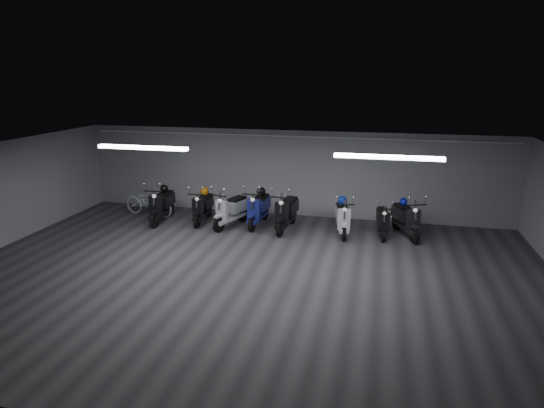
% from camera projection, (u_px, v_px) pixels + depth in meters
% --- Properties ---
extents(floor, '(14.00, 10.00, 0.01)m').
position_uv_depth(floor, '(248.00, 276.00, 10.68)').
color(floor, '#343436').
rests_on(floor, ground).
extents(ceiling, '(14.00, 10.00, 0.01)m').
position_uv_depth(ceiling, '(246.00, 156.00, 9.92)').
color(ceiling, gray).
rests_on(ceiling, ground).
extents(back_wall, '(14.00, 0.01, 2.80)m').
position_uv_depth(back_wall, '(290.00, 173.00, 14.98)').
color(back_wall, '#959497').
rests_on(back_wall, ground).
extents(front_wall, '(14.00, 0.01, 2.80)m').
position_uv_depth(front_wall, '(132.00, 339.00, 5.61)').
color(front_wall, '#959497').
rests_on(front_wall, ground).
extents(fluor_strip_left, '(2.40, 0.18, 0.08)m').
position_uv_depth(fluor_strip_left, '(143.00, 148.00, 11.53)').
color(fluor_strip_left, white).
rests_on(fluor_strip_left, ceiling).
extents(fluor_strip_right, '(2.40, 0.18, 0.08)m').
position_uv_depth(fluor_strip_right, '(388.00, 157.00, 10.20)').
color(fluor_strip_right, white).
rests_on(fluor_strip_right, ceiling).
extents(conduit, '(13.60, 0.05, 0.05)m').
position_uv_depth(conduit, '(290.00, 136.00, 14.57)').
color(conduit, white).
rests_on(conduit, back_wall).
extents(scooter_0, '(0.78, 1.95, 1.42)m').
position_uv_depth(scooter_0, '(162.00, 200.00, 14.45)').
color(scooter_0, black).
rests_on(scooter_0, floor).
extents(scooter_1, '(0.69, 1.77, 1.29)m').
position_uv_depth(scooter_1, '(202.00, 202.00, 14.41)').
color(scooter_1, black).
rests_on(scooter_1, floor).
extents(scooter_2, '(1.18, 1.96, 1.38)m').
position_uv_depth(scooter_2, '(231.00, 205.00, 13.96)').
color(scooter_2, silver).
rests_on(scooter_2, floor).
extents(scooter_4, '(0.74, 1.93, 1.41)m').
position_uv_depth(scooter_4, '(259.00, 203.00, 14.06)').
color(scooter_4, navy).
rests_on(scooter_4, floor).
extents(scooter_5, '(0.81, 1.98, 1.44)m').
position_uv_depth(scooter_5, '(287.00, 207.00, 13.66)').
color(scooter_5, black).
rests_on(scooter_5, floor).
extents(scooter_6, '(0.88, 1.83, 1.31)m').
position_uv_depth(scooter_6, '(343.00, 213.00, 13.31)').
color(scooter_6, silver).
rests_on(scooter_6, floor).
extents(scooter_8, '(0.65, 1.64, 1.19)m').
position_uv_depth(scooter_8, '(383.00, 216.00, 13.18)').
color(scooter_8, black).
rests_on(scooter_8, floor).
extents(scooter_9, '(1.24, 1.93, 1.37)m').
position_uv_depth(scooter_9, '(406.00, 214.00, 13.12)').
color(scooter_9, black).
rests_on(scooter_9, floor).
extents(bicycle, '(1.88, 0.94, 1.16)m').
position_uv_depth(bicycle, '(148.00, 199.00, 15.06)').
color(bicycle, silver).
rests_on(bicycle, floor).
extents(helmet_0, '(0.28, 0.28, 0.28)m').
position_uv_depth(helmet_0, '(342.00, 201.00, 13.47)').
color(helmet_0, '#0D2E99').
rests_on(helmet_0, scooter_6).
extents(helmet_1, '(0.26, 0.26, 0.26)m').
position_uv_depth(helmet_1, '(164.00, 189.00, 14.62)').
color(helmet_1, black).
rests_on(helmet_1, scooter_0).
extents(helmet_2, '(0.28, 0.28, 0.28)m').
position_uv_depth(helmet_2, '(204.00, 191.00, 14.56)').
color(helmet_2, '#C66C0B').
rests_on(helmet_2, scooter_1).
extents(helmet_3, '(0.23, 0.23, 0.23)m').
position_uv_depth(helmet_3, '(403.00, 202.00, 13.29)').
color(helmet_3, '#0D1698').
rests_on(helmet_3, scooter_9).
extents(helmet_4, '(0.29, 0.29, 0.29)m').
position_uv_depth(helmet_4, '(261.00, 192.00, 14.22)').
color(helmet_4, black).
rests_on(helmet_4, scooter_4).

